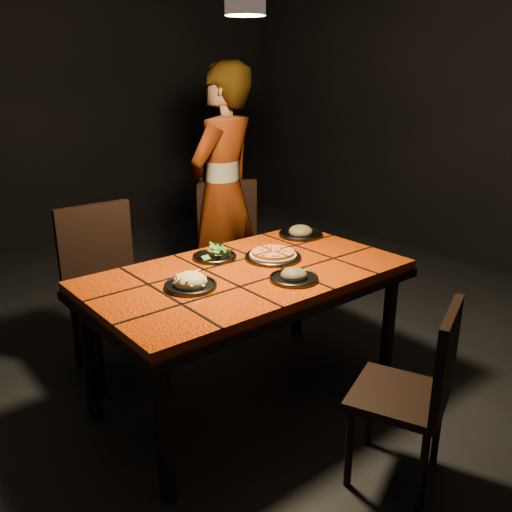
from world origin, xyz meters
TOP-DOWN VIEW (x-y plane):
  - room_shell at (0.00, 0.00)m, footprint 6.04×7.04m
  - dining_table at (0.00, 0.00)m, footprint 1.62×0.92m
  - chair_near at (0.15, -0.95)m, footprint 0.50×0.50m
  - chair_far_left at (-0.41, 0.81)m, footprint 0.46×0.46m
  - chair_far_right at (0.61, 0.96)m, footprint 0.58×0.58m
  - diner at (0.60, 1.03)m, footprint 0.76×0.63m
  - plate_pizza at (0.23, 0.06)m, footprint 0.30×0.30m
  - plate_pasta at (-0.34, -0.01)m, footprint 0.25×0.25m
  - plate_salad at (-0.02, 0.26)m, footprint 0.24×0.24m
  - plate_mushroom_a at (0.10, -0.25)m, footprint 0.24×0.24m
  - plate_mushroom_b at (0.64, 0.27)m, footprint 0.27×0.27m

SIDE VIEW (x-z plane):
  - chair_near at x=0.15m, z-range 0.06..0.90m
  - chair_far_right at x=0.61m, z-range 0.07..1.04m
  - chair_far_left at x=-0.41m, z-range 0.07..1.06m
  - dining_table at x=0.00m, z-range 0.30..1.05m
  - plate_pizza at x=0.23m, z-range 0.75..0.79m
  - plate_mushroom_a at x=0.10m, z-range 0.73..0.81m
  - plate_pasta at x=-0.34m, z-range 0.73..0.81m
  - plate_mushroom_b at x=0.64m, z-range 0.73..0.82m
  - plate_salad at x=-0.02m, z-range 0.74..0.81m
  - diner at x=0.60m, z-range 0.00..1.78m
  - room_shell at x=0.00m, z-range -0.04..3.04m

